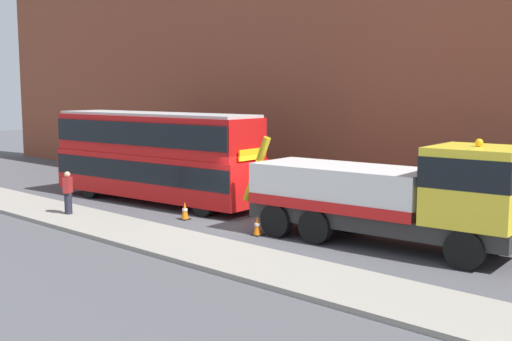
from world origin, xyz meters
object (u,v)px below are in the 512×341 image
traffic_cone_midway (257,226)px  double_decker_bus (155,153)px  pedestrian_onlooker (68,193)px  traffic_cone_near_bus (185,211)px  recovery_tow_truck (392,194)px

traffic_cone_midway → double_decker_bus: bearing=167.9°
double_decker_bus → pedestrian_onlooker: size_ratio=6.54×
traffic_cone_midway → traffic_cone_near_bus: bearing=179.1°
traffic_cone_midway → pedestrian_onlooker: bearing=-159.8°
pedestrian_onlooker → traffic_cone_midway: pedestrian_onlooker is taller
pedestrian_onlooker → traffic_cone_midway: size_ratio=2.38×
recovery_tow_truck → pedestrian_onlooker: size_ratio=5.98×
double_decker_bus → recovery_tow_truck: bearing=-4.8°
traffic_cone_midway → recovery_tow_truck: bearing=21.9°
traffic_cone_near_bus → pedestrian_onlooker: bearing=-142.3°
recovery_tow_truck → traffic_cone_midway: size_ratio=14.21×
traffic_cone_near_bus → traffic_cone_midway: 3.94m
recovery_tow_truck → traffic_cone_near_bus: size_ratio=14.21×
recovery_tow_truck → traffic_cone_midway: bearing=-163.1°
recovery_tow_truck → double_decker_bus: (-12.12, -0.04, 0.47)m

